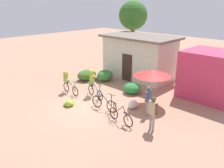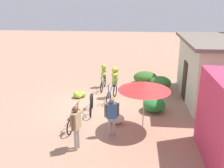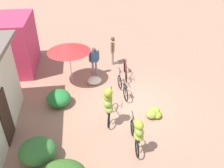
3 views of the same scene
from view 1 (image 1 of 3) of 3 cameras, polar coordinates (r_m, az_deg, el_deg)
The scene contains 16 objects.
ground_plane at distance 12.85m, azimuth -5.33°, elevation -5.71°, with size 60.00×60.00×0.00m, color #A77C63.
building_low at distance 17.65m, azimuth 6.81°, elevation 6.92°, with size 5.65×3.28×3.19m.
shop_pink at distance 14.86m, azimuth 23.77°, elevation 2.11°, with size 3.20×2.80×2.85m, color #D0375C.
tree_behind_building at distance 21.37m, azimuth 5.33°, elevation 16.64°, with size 2.58×2.58×5.73m.
hedge_bush_front_left at distance 17.14m, azimuth -6.38°, elevation 2.26°, with size 1.25×1.49×0.76m, color #3A6826.
hedge_bush_front_right at distance 16.87m, azimuth -1.77°, elevation 2.18°, with size 1.09×1.25×0.82m, color #3A7A36.
hedge_bush_mid at distance 14.61m, azimuth 5.09°, elevation -1.08°, with size 1.12×1.06×0.66m, color #278037.
market_umbrella at distance 12.66m, azimuth 10.11°, elevation 2.80°, with size 2.07×2.07×2.06m.
bicycle_leftmost at distance 14.76m, azimuth -11.21°, elevation 0.87°, with size 1.64×0.39×1.43m.
bicycle_near_pile at distance 13.97m, azimuth -4.94°, elevation 0.91°, with size 1.70×0.56×1.70m.
bicycle_center_loaded at distance 12.32m, azimuth -2.00°, elevation -4.93°, with size 1.70×0.24×1.03m.
bicycle_by_shop at distance 11.06m, azimuth 2.20°, elevation -8.11°, with size 1.65×0.24×0.94m.
banana_pile_on_ground at distance 13.10m, azimuth -10.75°, elevation -4.76°, with size 0.68×0.79×0.36m.
produce_sack at distance 12.61m, azimuth 5.31°, elevation -5.13°, with size 0.70×0.44×0.44m, color silver.
person_vendor at distance 10.28m, azimuth 10.23°, elevation -6.52°, with size 0.57×0.29×1.66m.
person_bystander at distance 11.70m, azimuth 9.06°, elevation -3.44°, with size 0.30×0.56×1.56m.
Camera 1 is at (8.87, -7.48, 5.53)m, focal length 36.29 mm.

